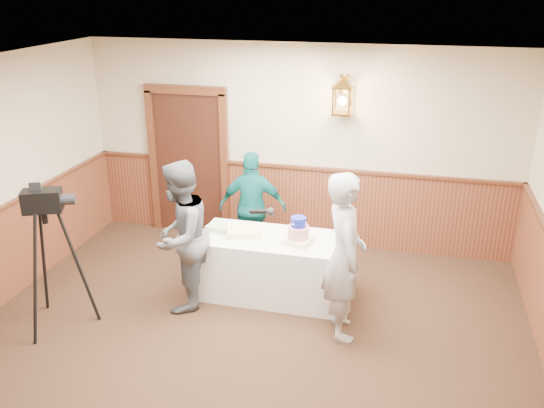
{
  "coord_description": "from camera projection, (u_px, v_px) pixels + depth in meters",
  "views": [
    {
      "loc": [
        1.51,
        -4.01,
        3.57
      ],
      "look_at": [
        0.08,
        1.7,
        1.25
      ],
      "focal_mm": 38.0,
      "sensor_mm": 36.0,
      "label": 1
    }
  ],
  "objects": [
    {
      "name": "tiered_cake",
      "position": [
        298.0,
        233.0,
        6.53
      ],
      "size": [
        0.36,
        0.36,
        0.31
      ],
      "rotation": [
        0.0,
        0.0,
        -0.2
      ],
      "color": "beige",
      "rests_on": "display_table"
    },
    {
      "name": "assistant_p",
      "position": [
        253.0,
        207.0,
        7.58
      ],
      "size": [
        0.93,
        0.5,
        1.51
      ],
      "primitive_type": "imported",
      "rotation": [
        0.0,
        0.0,
        3.29
      ],
      "color": "#0E6163",
      "rests_on": "ground"
    },
    {
      "name": "interviewer",
      "position": [
        180.0,
        237.0,
        6.42
      ],
      "size": [
        1.51,
        0.9,
        1.75
      ],
      "rotation": [
        0.0,
        0.0,
        -1.66
      ],
      "color": "#54575C",
      "rests_on": "ground"
    },
    {
      "name": "ground",
      "position": [
        219.0,
        396.0,
        5.27
      ],
      "size": [
        7.0,
        7.0,
        0.0
      ],
      "primitive_type": "plane",
      "color": "black",
      "rests_on": "ground"
    },
    {
      "name": "sheet_cake_yellow",
      "position": [
        244.0,
        231.0,
        6.76
      ],
      "size": [
        0.46,
        0.4,
        0.08
      ],
      "primitive_type": "cube",
      "rotation": [
        0.0,
        0.0,
        0.3
      ],
      "color": "#FFED98",
      "rests_on": "display_table"
    },
    {
      "name": "display_table",
      "position": [
        276.0,
        266.0,
        6.83
      ],
      "size": [
        1.8,
        0.8,
        0.75
      ],
      "primitive_type": "cube",
      "color": "silver",
      "rests_on": "ground"
    },
    {
      "name": "room_shell",
      "position": [
        224.0,
        224.0,
        5.13
      ],
      "size": [
        6.02,
        7.02,
        2.81
      ],
      "color": "#C5B394",
      "rests_on": "ground"
    },
    {
      "name": "baker",
      "position": [
        344.0,
        256.0,
        5.9
      ],
      "size": [
        0.61,
        0.76,
        1.82
      ],
      "primitive_type": "imported",
      "rotation": [
        0.0,
        0.0,
        1.87
      ],
      "color": "#A4A3A9",
      "rests_on": "ground"
    },
    {
      "name": "sheet_cake_green",
      "position": [
        219.0,
        228.0,
        6.89
      ],
      "size": [
        0.3,
        0.26,
        0.06
      ],
      "primitive_type": "cube",
      "rotation": [
        0.0,
        0.0,
        -0.21
      ],
      "color": "#A1D496",
      "rests_on": "display_table"
    },
    {
      "name": "tv_camera_rig",
      "position": [
        53.0,
        266.0,
        6.12
      ],
      "size": [
        0.61,
        0.57,
        1.57
      ],
      "rotation": [
        0.0,
        0.0,
        0.42
      ],
      "color": "black",
      "rests_on": "ground"
    }
  ]
}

